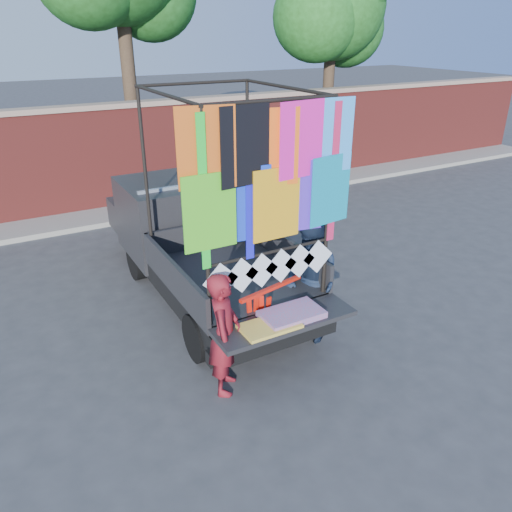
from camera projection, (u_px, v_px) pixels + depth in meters
ground at (241, 342)px, 7.39m from camera, size 90.00×90.00×0.00m
brick_wall at (111, 157)px, 12.40m from camera, size 30.00×0.45×2.61m
curb at (124, 213)px, 12.37m from camera, size 30.00×1.20×0.12m
tree_right at (335, 10)px, 15.19m from camera, size 4.20×3.30×6.62m
pickup_truck at (191, 237)px, 8.79m from camera, size 2.24×5.62×3.54m
woman at (224, 334)px, 6.13m from camera, size 0.65×0.71×1.64m
man at (311, 282)px, 7.17m from camera, size 0.75×0.93×1.84m
streamer_bundle at (264, 305)px, 6.57m from camera, size 1.04×0.28×0.72m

